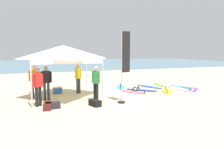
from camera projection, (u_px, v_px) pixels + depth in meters
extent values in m
plane|color=beige|center=(110.00, 95.00, 11.85)|extent=(80.00, 80.00, 0.00)
cube|color=#568499|center=(53.00, 64.00, 41.95)|extent=(80.00, 36.00, 0.10)
cylinder|color=#B7B7BC|center=(31.00, 84.00, 9.02)|extent=(0.07, 0.07, 2.05)
cylinder|color=#B7B7BC|center=(103.00, 81.00, 10.16)|extent=(0.07, 0.07, 2.05)
cylinder|color=#B7B7BC|center=(31.00, 76.00, 12.00)|extent=(0.07, 0.07, 2.05)
cylinder|color=#B7B7BC|center=(86.00, 74.00, 13.14)|extent=(0.07, 0.07, 2.05)
cube|color=white|center=(69.00, 62.00, 9.49)|extent=(3.21, 0.03, 0.18)
cube|color=white|center=(60.00, 59.00, 12.47)|extent=(3.21, 0.03, 0.18)
cube|color=white|center=(30.00, 61.00, 10.41)|extent=(0.03, 3.21, 0.18)
cube|color=white|center=(93.00, 60.00, 11.55)|extent=(0.03, 3.21, 0.18)
pyramid|color=white|center=(63.00, 52.00, 10.93)|extent=(3.33, 3.33, 0.70)
ellipsoid|color=#19847F|center=(184.00, 87.00, 14.28)|extent=(1.38, 2.16, 0.07)
cube|color=white|center=(184.00, 87.00, 14.28)|extent=(0.77, 1.65, 0.01)
cone|color=white|center=(197.00, 87.00, 13.66)|extent=(0.09, 0.09, 0.12)
ellipsoid|color=yellow|center=(167.00, 91.00, 12.98)|extent=(1.58, 2.08, 0.07)
cube|color=black|center=(167.00, 90.00, 12.97)|extent=(0.97, 1.54, 0.01)
cone|color=black|center=(166.00, 87.00, 13.81)|extent=(0.09, 0.09, 0.12)
ellipsoid|color=black|center=(136.00, 88.00, 13.75)|extent=(1.41, 1.81, 0.07)
cube|color=white|center=(136.00, 88.00, 13.74)|extent=(0.88, 1.34, 0.01)
cone|color=white|center=(135.00, 89.00, 13.00)|extent=(0.09, 0.09, 0.12)
ellipsoid|color=#7AD12D|center=(159.00, 84.00, 15.55)|extent=(1.04, 2.04, 0.07)
cube|color=white|center=(159.00, 84.00, 15.55)|extent=(0.49, 1.63, 0.01)
cone|color=white|center=(162.00, 85.00, 14.74)|extent=(0.09, 0.09, 0.12)
ellipsoid|color=blue|center=(149.00, 86.00, 14.57)|extent=(1.25, 2.28, 0.07)
cube|color=white|center=(149.00, 86.00, 14.57)|extent=(0.62, 1.80, 0.01)
cone|color=white|center=(139.00, 83.00, 15.26)|extent=(0.09, 0.09, 0.12)
ellipsoid|color=pink|center=(133.00, 92.00, 12.56)|extent=(1.42, 1.81, 0.07)
cube|color=black|center=(133.00, 91.00, 12.56)|extent=(0.89, 1.33, 0.01)
cone|color=black|center=(145.00, 92.00, 12.11)|extent=(0.09, 0.09, 0.12)
ellipsoid|color=#23B2CC|center=(120.00, 87.00, 14.42)|extent=(1.18, 1.89, 0.07)
cube|color=black|center=(120.00, 86.00, 14.41)|extent=(0.65, 1.45, 0.01)
cone|color=black|center=(120.00, 84.00, 15.16)|extent=(0.09, 0.09, 0.12)
ellipsoid|color=navy|center=(141.00, 90.00, 13.24)|extent=(1.80, 1.86, 0.07)
cube|color=white|center=(141.00, 89.00, 13.24)|extent=(1.22, 1.29, 0.01)
cone|color=white|center=(129.00, 87.00, 13.59)|extent=(0.09, 0.09, 0.12)
ellipsoid|color=purple|center=(193.00, 89.00, 13.48)|extent=(1.65, 1.65, 0.07)
cube|color=white|center=(193.00, 89.00, 13.47)|extent=(1.14, 1.13, 0.01)
cone|color=white|center=(193.00, 90.00, 12.79)|extent=(0.09, 0.09, 0.12)
ellipsoid|color=white|center=(179.00, 88.00, 13.79)|extent=(0.70, 2.54, 0.07)
cube|color=black|center=(179.00, 88.00, 13.78)|extent=(0.06, 2.16, 0.01)
cone|color=black|center=(190.00, 90.00, 12.81)|extent=(0.09, 0.09, 0.12)
cylinder|color=black|center=(97.00, 92.00, 10.33)|extent=(0.13, 0.13, 0.88)
cylinder|color=black|center=(95.00, 92.00, 10.45)|extent=(0.13, 0.13, 0.88)
cube|color=#2D8C47|center=(96.00, 77.00, 10.31)|extent=(0.36, 0.42, 0.60)
sphere|color=beige|center=(96.00, 68.00, 10.26)|extent=(0.21, 0.21, 0.21)
cylinder|color=#2D8C47|center=(99.00, 78.00, 10.16)|extent=(0.09, 0.09, 0.54)
cylinder|color=#2D8C47|center=(93.00, 77.00, 10.47)|extent=(0.09, 0.09, 0.54)
cylinder|color=black|center=(37.00, 97.00, 9.27)|extent=(0.13, 0.13, 0.88)
cylinder|color=black|center=(40.00, 96.00, 9.43)|extent=(0.13, 0.13, 0.88)
cube|color=red|center=(38.00, 80.00, 9.27)|extent=(0.42, 0.39, 0.60)
sphere|color=#9E7051|center=(37.00, 70.00, 9.22)|extent=(0.21, 0.21, 0.21)
cylinder|color=red|center=(33.00, 81.00, 9.08)|extent=(0.09, 0.09, 0.54)
cylinder|color=red|center=(42.00, 80.00, 9.46)|extent=(0.09, 0.09, 0.54)
cylinder|color=#383842|center=(79.00, 86.00, 12.36)|extent=(0.13, 0.13, 0.88)
cylinder|color=#383842|center=(77.00, 86.00, 12.21)|extent=(0.13, 0.13, 0.88)
cube|color=yellow|center=(78.00, 73.00, 12.21)|extent=(0.42, 0.39, 0.60)
sphere|color=tan|center=(78.00, 66.00, 12.16)|extent=(0.21, 0.21, 0.21)
cylinder|color=yellow|center=(81.00, 73.00, 12.40)|extent=(0.09, 0.09, 0.54)
cylinder|color=yellow|center=(75.00, 74.00, 12.02)|extent=(0.09, 0.09, 0.54)
cylinder|color=#383842|center=(33.00, 90.00, 11.04)|extent=(0.13, 0.13, 0.88)
cylinder|color=#383842|center=(36.00, 90.00, 11.07)|extent=(0.13, 0.13, 0.88)
cube|color=orange|center=(34.00, 76.00, 10.98)|extent=(0.39, 0.28, 0.60)
sphere|color=beige|center=(34.00, 67.00, 10.93)|extent=(0.21, 0.21, 0.21)
cylinder|color=orange|center=(29.00, 76.00, 10.94)|extent=(0.09, 0.09, 0.54)
cylinder|color=orange|center=(39.00, 76.00, 11.02)|extent=(0.09, 0.09, 0.54)
cylinder|color=#2D2D33|center=(45.00, 92.00, 10.53)|extent=(0.13, 0.13, 0.88)
cylinder|color=#2D2D33|center=(48.00, 91.00, 10.56)|extent=(0.13, 0.13, 0.88)
cube|color=black|center=(46.00, 77.00, 10.46)|extent=(0.40, 0.29, 0.60)
sphere|color=#9E7051|center=(46.00, 68.00, 10.42)|extent=(0.21, 0.21, 0.21)
cylinder|color=black|center=(41.00, 77.00, 10.43)|extent=(0.09, 0.09, 0.54)
cylinder|color=black|center=(51.00, 77.00, 10.50)|extent=(0.09, 0.09, 0.54)
cylinder|color=#99999E|center=(122.00, 67.00, 9.82)|extent=(0.04, 0.04, 3.40)
cube|color=black|center=(126.00, 52.00, 9.83)|extent=(0.40, 0.02, 1.90)
cylinder|color=black|center=(121.00, 102.00, 10.00)|extent=(0.36, 0.36, 0.08)
cube|color=#4C1919|center=(47.00, 106.00, 8.86)|extent=(0.38, 0.63, 0.28)
cube|color=#232328|center=(53.00, 105.00, 9.00)|extent=(0.64, 0.41, 0.28)
cube|color=black|center=(95.00, 103.00, 9.42)|extent=(0.49, 0.67, 0.28)
cube|color=#2D60B7|center=(58.00, 91.00, 12.27)|extent=(0.48, 0.34, 0.34)
cube|color=white|center=(57.00, 87.00, 12.25)|extent=(0.50, 0.36, 0.05)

